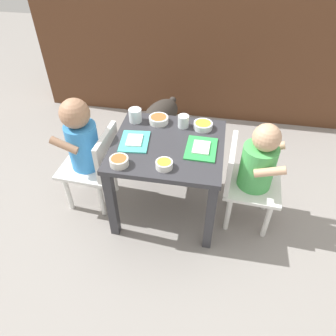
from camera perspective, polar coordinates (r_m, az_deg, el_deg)
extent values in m
plane|color=gray|center=(1.88, 0.00, -6.88)|extent=(7.00, 7.00, 0.00)
cube|color=#56331E|center=(2.61, 4.97, 20.79)|extent=(2.39, 0.37, 0.98)
cube|color=#333338|center=(1.57, 0.00, 4.07)|extent=(0.55, 0.52, 0.03)
cube|color=#333338|center=(1.62, -10.11, -6.45)|extent=(0.04, 0.04, 0.43)
cube|color=#333338|center=(1.55, 7.57, -8.86)|extent=(0.04, 0.04, 0.43)
cube|color=#333338|center=(1.94, -5.99, 3.44)|extent=(0.04, 0.04, 0.43)
cube|color=#333338|center=(1.88, 8.64, 1.81)|extent=(0.04, 0.04, 0.43)
cube|color=white|center=(1.80, -14.24, 0.38)|extent=(0.30, 0.30, 0.02)
cube|color=white|center=(1.67, -10.94, 2.81)|extent=(0.04, 0.27, 0.22)
cylinder|color=#388CD8|center=(1.71, -14.99, 3.85)|extent=(0.16, 0.16, 0.26)
sphere|color=#A87A5B|center=(1.61, -16.51, 9.41)|extent=(0.15, 0.15, 0.15)
cylinder|color=white|center=(1.99, -15.05, -0.28)|extent=(0.03, 0.03, 0.25)
cylinder|color=white|center=(1.86, -17.59, -4.25)|extent=(0.03, 0.03, 0.25)
cylinder|color=white|center=(1.91, -9.68, -1.20)|extent=(0.03, 0.03, 0.25)
cylinder|color=white|center=(1.78, -11.93, -5.41)|extent=(0.03, 0.03, 0.25)
cylinder|color=#A87A5B|center=(1.76, -15.55, 7.47)|extent=(0.15, 0.05, 0.09)
cylinder|color=#A87A5B|center=(1.63, -18.23, 3.92)|extent=(0.15, 0.05, 0.09)
cube|color=white|center=(1.69, 15.04, -2.96)|extent=(0.30, 0.30, 0.02)
cube|color=white|center=(1.60, 11.26, 0.81)|extent=(0.04, 0.27, 0.22)
cylinder|color=#4CB259|center=(1.61, 15.81, 0.26)|extent=(0.17, 0.17, 0.23)
sphere|color=tan|center=(1.50, 17.39, 5.26)|extent=(0.13, 0.13, 0.13)
cylinder|color=white|center=(1.72, 17.45, -8.93)|extent=(0.03, 0.03, 0.25)
cylinder|color=white|center=(1.86, 17.50, -4.30)|extent=(0.03, 0.03, 0.25)
cylinder|color=white|center=(1.71, 10.79, -7.96)|extent=(0.03, 0.03, 0.25)
cylinder|color=white|center=(1.85, 11.39, -3.36)|extent=(0.03, 0.03, 0.25)
cylinder|color=tan|center=(1.50, 17.94, -0.65)|extent=(0.15, 0.05, 0.09)
cylinder|color=tan|center=(1.65, 17.95, 3.61)|extent=(0.15, 0.05, 0.09)
ellipsoid|color=#332D28|center=(2.24, -1.40, 9.44)|extent=(0.31, 0.41, 0.19)
sphere|color=#332D28|center=(2.07, -4.49, 7.90)|extent=(0.13, 0.13, 0.13)
sphere|color=black|center=(2.04, -5.20, 7.18)|extent=(0.06, 0.06, 0.06)
torus|color=green|center=(2.10, -3.92, 8.05)|extent=(0.11, 0.07, 0.11)
sphere|color=#332D28|center=(2.35, 0.86, 12.15)|extent=(0.05, 0.05, 0.05)
cylinder|color=#332D28|center=(2.28, -3.90, 5.47)|extent=(0.04, 0.04, 0.14)
cylinder|color=#332D28|center=(2.23, -1.45, 4.61)|extent=(0.04, 0.04, 0.14)
cylinder|color=#332D28|center=(2.42, -1.24, 7.88)|extent=(0.04, 0.04, 0.14)
cylinder|color=#332D28|center=(2.37, 1.13, 7.11)|extent=(0.04, 0.04, 0.14)
cube|color=#4CC6BC|center=(1.58, -6.06, 4.78)|extent=(0.16, 0.19, 0.01)
cube|color=white|center=(1.58, -6.08, 5.01)|extent=(0.09, 0.11, 0.01)
cube|color=green|center=(1.53, 6.00, 3.49)|extent=(0.15, 0.19, 0.01)
cube|color=white|center=(1.53, 6.02, 3.73)|extent=(0.08, 0.11, 0.01)
cylinder|color=white|center=(1.72, -5.93, 9.44)|extent=(0.07, 0.07, 0.07)
cylinder|color=silver|center=(1.73, -5.89, 8.97)|extent=(0.06, 0.06, 0.04)
cylinder|color=white|center=(1.67, 2.79, 8.43)|extent=(0.06, 0.06, 0.07)
cylinder|color=silver|center=(1.68, 2.77, 7.87)|extent=(0.05, 0.05, 0.03)
cylinder|color=white|center=(1.68, 6.32, 7.62)|extent=(0.10, 0.10, 0.03)
cylinder|color=gold|center=(1.67, 6.35, 8.00)|extent=(0.08, 0.08, 0.01)
cylinder|color=white|center=(1.71, -1.70, 8.71)|extent=(0.10, 0.10, 0.03)
cylinder|color=#B26633|center=(1.70, -1.71, 9.12)|extent=(0.09, 0.09, 0.01)
cylinder|color=white|center=(1.41, -0.69, 0.62)|extent=(0.08, 0.08, 0.03)
cylinder|color=gold|center=(1.41, -0.70, 1.04)|extent=(0.06, 0.06, 0.01)
cylinder|color=silver|center=(1.45, -8.81, 1.17)|extent=(0.09, 0.09, 0.04)
cylinder|color=#B26633|center=(1.44, -8.87, 1.65)|extent=(0.07, 0.07, 0.01)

